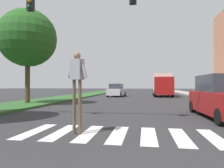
{
  "coord_description": "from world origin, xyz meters",
  "views": [
    {
      "loc": [
        0.79,
        0.07,
        1.47
      ],
      "look_at": [
        -2.45,
        19.79,
        1.63
      ],
      "focal_mm": 32.11,
      "sensor_mm": 36.0,
      "label": 1
    }
  ],
  "objects_px": {
    "tree_mid": "(28,38)",
    "traffic_light_gantry": "(29,19)",
    "truck_box_delivery": "(162,84)",
    "suv_crossing": "(223,97)",
    "pedestrian_performer": "(77,79)",
    "sedan_midblock": "(117,91)"
  },
  "relations": [
    {
      "from": "sedan_midblock",
      "to": "truck_box_delivery",
      "type": "distance_m",
      "value": 6.34
    },
    {
      "from": "traffic_light_gantry",
      "to": "suv_crossing",
      "type": "distance_m",
      "value": 9.31
    },
    {
      "from": "pedestrian_performer",
      "to": "truck_box_delivery",
      "type": "distance_m",
      "value": 22.7
    },
    {
      "from": "traffic_light_gantry",
      "to": "sedan_midblock",
      "type": "xyz_separation_m",
      "value": [
        1.17,
        18.76,
        -3.53
      ]
    },
    {
      "from": "traffic_light_gantry",
      "to": "suv_crossing",
      "type": "bearing_deg",
      "value": 12.57
    },
    {
      "from": "truck_box_delivery",
      "to": "suv_crossing",
      "type": "bearing_deg",
      "value": -86.36
    },
    {
      "from": "traffic_light_gantry",
      "to": "truck_box_delivery",
      "type": "bearing_deg",
      "value": 70.14
    },
    {
      "from": "suv_crossing",
      "to": "pedestrian_performer",
      "type": "bearing_deg",
      "value": -144.42
    },
    {
      "from": "tree_mid",
      "to": "traffic_light_gantry",
      "type": "bearing_deg",
      "value": -57.37
    },
    {
      "from": "tree_mid",
      "to": "traffic_light_gantry",
      "type": "relative_size",
      "value": 0.89
    },
    {
      "from": "pedestrian_performer",
      "to": "truck_box_delivery",
      "type": "bearing_deg",
      "value": 78.86
    },
    {
      "from": "truck_box_delivery",
      "to": "tree_mid",
      "type": "bearing_deg",
      "value": -128.92
    },
    {
      "from": "tree_mid",
      "to": "pedestrian_performer",
      "type": "bearing_deg",
      "value": -50.35
    },
    {
      "from": "suv_crossing",
      "to": "truck_box_delivery",
      "type": "distance_m",
      "value": 18.35
    },
    {
      "from": "sedan_midblock",
      "to": "tree_mid",
      "type": "bearing_deg",
      "value": -112.35
    },
    {
      "from": "tree_mid",
      "to": "truck_box_delivery",
      "type": "height_order",
      "value": "tree_mid"
    },
    {
      "from": "suv_crossing",
      "to": "traffic_light_gantry",
      "type": "bearing_deg",
      "value": -167.43
    },
    {
      "from": "traffic_light_gantry",
      "to": "sedan_midblock",
      "type": "distance_m",
      "value": 19.13
    },
    {
      "from": "suv_crossing",
      "to": "truck_box_delivery",
      "type": "relative_size",
      "value": 0.75
    },
    {
      "from": "sedan_midblock",
      "to": "truck_box_delivery",
      "type": "height_order",
      "value": "truck_box_delivery"
    },
    {
      "from": "traffic_light_gantry",
      "to": "suv_crossing",
      "type": "height_order",
      "value": "traffic_light_gantry"
    },
    {
      "from": "suv_crossing",
      "to": "truck_box_delivery",
      "type": "bearing_deg",
      "value": 93.64
    }
  ]
}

